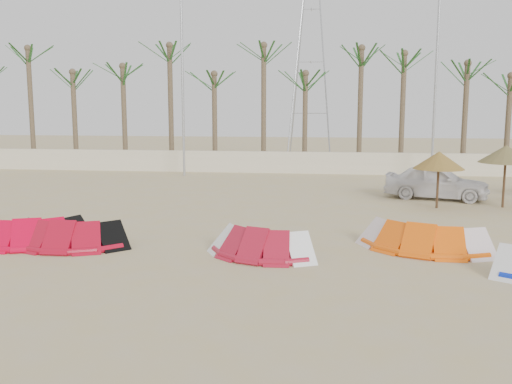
# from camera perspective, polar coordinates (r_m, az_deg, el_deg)

# --- Properties ---
(ground) EXTENTS (120.00, 120.00, 0.00)m
(ground) POSITION_cam_1_polar(r_m,az_deg,el_deg) (13.13, -3.35, -9.62)
(ground) COLOR tan
(ground) RESTS_ON ground
(boundary_wall) EXTENTS (60.00, 0.30, 1.30)m
(boundary_wall) POSITION_cam_1_polar(r_m,az_deg,el_deg) (34.50, 3.35, 2.97)
(boundary_wall) COLOR beige
(boundary_wall) RESTS_ON ground
(palm_line) EXTENTS (52.00, 4.00, 7.70)m
(palm_line) POSITION_cam_1_polar(r_m,az_deg,el_deg) (35.85, 4.70, 12.45)
(palm_line) COLOR brown
(palm_line) RESTS_ON ground
(lamp_b) EXTENTS (1.25, 0.14, 11.00)m
(lamp_b) POSITION_cam_1_polar(r_m,az_deg,el_deg) (33.33, -7.31, 11.52)
(lamp_b) COLOR #A5A8AD
(lamp_b) RESTS_ON ground
(lamp_c) EXTENTS (1.25, 0.14, 11.00)m
(lamp_c) POSITION_cam_1_polar(r_m,az_deg,el_deg) (32.79, 17.62, 11.23)
(lamp_c) COLOR #A5A8AD
(lamp_c) RESTS_ON ground
(pylon) EXTENTS (3.00, 3.00, 14.00)m
(pylon) POSITION_cam_1_polar(r_m,az_deg,el_deg) (40.48, 5.34, 2.88)
(pylon) COLOR #A5A8AD
(pylon) RESTS_ON ground
(kite_red_left) EXTENTS (3.87, 2.57, 0.90)m
(kite_red_left) POSITION_cam_1_polar(r_m,az_deg,el_deg) (18.39, -21.29, -3.50)
(kite_red_left) COLOR red
(kite_red_left) RESTS_ON ground
(kite_red_mid) EXTENTS (3.50, 1.58, 0.90)m
(kite_red_mid) POSITION_cam_1_polar(r_m,az_deg,el_deg) (17.73, -17.92, -3.77)
(kite_red_mid) COLOR #A4081E
(kite_red_mid) RESTS_ON ground
(kite_red_right) EXTENTS (3.40, 2.31, 0.90)m
(kite_red_right) POSITION_cam_1_polar(r_m,az_deg,el_deg) (15.82, 0.51, -4.84)
(kite_red_right) COLOR maroon
(kite_red_right) RESTS_ON ground
(kite_orange) EXTENTS (4.07, 2.70, 0.90)m
(kite_orange) POSITION_cam_1_polar(r_m,az_deg,el_deg) (17.20, 16.25, -4.07)
(kite_orange) COLOR #F65908
(kite_orange) RESTS_ON ground
(parasol_left) EXTENTS (2.03, 2.03, 2.28)m
(parasol_left) POSITION_cam_1_polar(r_m,az_deg,el_deg) (23.82, 17.82, 3.03)
(parasol_left) COLOR #4C331E
(parasol_left) RESTS_ON ground
(parasol_mid) EXTENTS (2.13, 2.13, 2.52)m
(parasol_mid) POSITION_cam_1_polar(r_m,az_deg,el_deg) (24.89, 23.72, 3.49)
(parasol_mid) COLOR #4C331E
(parasol_mid) RESTS_ON ground
(car) EXTENTS (4.73, 2.89, 1.50)m
(car) POSITION_cam_1_polar(r_m,az_deg,el_deg) (26.28, 17.61, 0.96)
(car) COLOR white
(car) RESTS_ON ground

